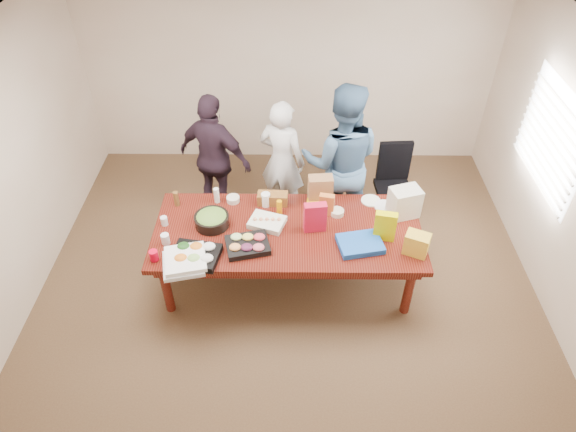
{
  "coord_description": "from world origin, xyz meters",
  "views": [
    {
      "loc": [
        0.04,
        -3.92,
        4.34
      ],
      "look_at": [
        0.0,
        0.1,
        0.85
      ],
      "focal_mm": 31.77,
      "sensor_mm": 36.0,
      "label": 1
    }
  ],
  "objects_px": {
    "sheet_cake": "(267,222)",
    "salad_bowl": "(212,220)",
    "conference_table": "(288,255)",
    "person_right": "(341,162)",
    "office_chair": "(394,187)",
    "person_center": "(282,161)"
  },
  "relations": [
    {
      "from": "office_chair",
      "to": "person_right",
      "type": "relative_size",
      "value": 0.5
    },
    {
      "from": "salad_bowl",
      "to": "conference_table",
      "type": "bearing_deg",
      "value": -5.25
    },
    {
      "from": "conference_table",
      "to": "sheet_cake",
      "type": "xyz_separation_m",
      "value": [
        -0.22,
        0.08,
        0.41
      ]
    },
    {
      "from": "conference_table",
      "to": "office_chair",
      "type": "bearing_deg",
      "value": 39.74
    },
    {
      "from": "conference_table",
      "to": "salad_bowl",
      "type": "distance_m",
      "value": 0.91
    },
    {
      "from": "sheet_cake",
      "to": "salad_bowl",
      "type": "bearing_deg",
      "value": -160.63
    },
    {
      "from": "sheet_cake",
      "to": "conference_table",
      "type": "bearing_deg",
      "value": -1.31
    },
    {
      "from": "conference_table",
      "to": "office_chair",
      "type": "height_order",
      "value": "office_chair"
    },
    {
      "from": "person_right",
      "to": "salad_bowl",
      "type": "distance_m",
      "value": 1.65
    },
    {
      "from": "conference_table",
      "to": "person_right",
      "type": "xyz_separation_m",
      "value": [
        0.6,
        0.93,
        0.59
      ]
    },
    {
      "from": "person_right",
      "to": "salad_bowl",
      "type": "bearing_deg",
      "value": 36.26
    },
    {
      "from": "person_center",
      "to": "salad_bowl",
      "type": "relative_size",
      "value": 4.38
    },
    {
      "from": "conference_table",
      "to": "sheet_cake",
      "type": "relative_size",
      "value": 7.81
    },
    {
      "from": "person_right",
      "to": "sheet_cake",
      "type": "xyz_separation_m",
      "value": [
        -0.82,
        -0.85,
        -0.19
      ]
    },
    {
      "from": "conference_table",
      "to": "person_right",
      "type": "relative_size",
      "value": 1.45
    },
    {
      "from": "office_chair",
      "to": "person_center",
      "type": "relative_size",
      "value": 0.6
    },
    {
      "from": "office_chair",
      "to": "person_right",
      "type": "xyz_separation_m",
      "value": [
        -0.7,
        -0.15,
        0.48
      ]
    },
    {
      "from": "conference_table",
      "to": "salad_bowl",
      "type": "xyz_separation_m",
      "value": [
        -0.8,
        0.07,
        0.43
      ]
    },
    {
      "from": "salad_bowl",
      "to": "person_right",
      "type": "bearing_deg",
      "value": 31.4
    },
    {
      "from": "salad_bowl",
      "to": "sheet_cake",
      "type": "bearing_deg",
      "value": 0.66
    },
    {
      "from": "office_chair",
      "to": "person_right",
      "type": "height_order",
      "value": "person_right"
    },
    {
      "from": "sheet_cake",
      "to": "office_chair",
      "type": "bearing_deg",
      "value": 52.07
    }
  ]
}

